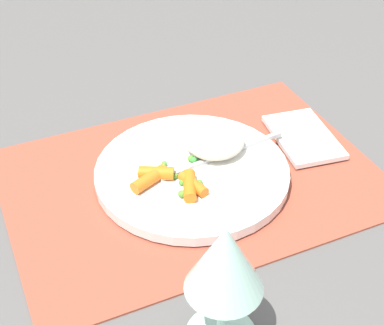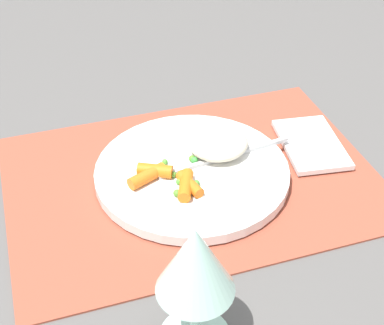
{
  "view_description": "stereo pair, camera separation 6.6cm",
  "coord_description": "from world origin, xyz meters",
  "px_view_note": "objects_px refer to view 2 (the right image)",
  "views": [
    {
      "loc": [
        0.25,
        0.57,
        0.51
      ],
      "look_at": [
        0.0,
        0.0,
        0.03
      ],
      "focal_mm": 53.91,
      "sensor_mm": 36.0,
      "label": 1
    },
    {
      "loc": [
        0.19,
        0.59,
        0.51
      ],
      "look_at": [
        0.0,
        0.0,
        0.03
      ],
      "focal_mm": 53.91,
      "sensor_mm": 36.0,
      "label": 2
    }
  ],
  "objects_px": {
    "wine_glass": "(195,265)",
    "napkin": "(311,144)",
    "fork": "(212,161)",
    "plate": "(192,172)",
    "carrot_portion": "(167,178)",
    "rice_mound": "(218,142)"
  },
  "relations": [
    {
      "from": "plate",
      "to": "carrot_portion",
      "type": "distance_m",
      "value": 0.05
    },
    {
      "from": "rice_mound",
      "to": "carrot_portion",
      "type": "bearing_deg",
      "value": 27.26
    },
    {
      "from": "plate",
      "to": "carrot_portion",
      "type": "bearing_deg",
      "value": 25.36
    },
    {
      "from": "plate",
      "to": "napkin",
      "type": "bearing_deg",
      "value": -175.94
    },
    {
      "from": "fork",
      "to": "wine_glass",
      "type": "distance_m",
      "value": 0.29
    },
    {
      "from": "fork",
      "to": "wine_glass",
      "type": "bearing_deg",
      "value": 66.94
    },
    {
      "from": "fork",
      "to": "napkin",
      "type": "xyz_separation_m",
      "value": [
        -0.16,
        -0.01,
        -0.01
      ]
    },
    {
      "from": "fork",
      "to": "wine_glass",
      "type": "xyz_separation_m",
      "value": [
        0.11,
        0.25,
        0.09
      ]
    },
    {
      "from": "rice_mound",
      "to": "carrot_portion",
      "type": "xyz_separation_m",
      "value": [
        0.09,
        0.05,
        -0.01
      ]
    },
    {
      "from": "rice_mound",
      "to": "fork",
      "type": "xyz_separation_m",
      "value": [
        0.02,
        0.02,
        -0.01
      ]
    },
    {
      "from": "rice_mound",
      "to": "wine_glass",
      "type": "relative_size",
      "value": 0.55
    },
    {
      "from": "plate",
      "to": "wine_glass",
      "type": "height_order",
      "value": "wine_glass"
    },
    {
      "from": "fork",
      "to": "napkin",
      "type": "bearing_deg",
      "value": -176.56
    },
    {
      "from": "wine_glass",
      "to": "napkin",
      "type": "xyz_separation_m",
      "value": [
        -0.27,
        -0.26,
        -0.1
      ]
    },
    {
      "from": "carrot_portion",
      "to": "wine_glass",
      "type": "distance_m",
      "value": 0.24
    },
    {
      "from": "fork",
      "to": "napkin",
      "type": "distance_m",
      "value": 0.16
    },
    {
      "from": "plate",
      "to": "fork",
      "type": "bearing_deg",
      "value": -172.64
    },
    {
      "from": "fork",
      "to": "napkin",
      "type": "relative_size",
      "value": 1.57
    },
    {
      "from": "rice_mound",
      "to": "napkin",
      "type": "distance_m",
      "value": 0.15
    },
    {
      "from": "fork",
      "to": "wine_glass",
      "type": "relative_size",
      "value": 1.31
    },
    {
      "from": "plate",
      "to": "napkin",
      "type": "relative_size",
      "value": 2.05
    },
    {
      "from": "rice_mound",
      "to": "wine_glass",
      "type": "height_order",
      "value": "wine_glass"
    }
  ]
}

